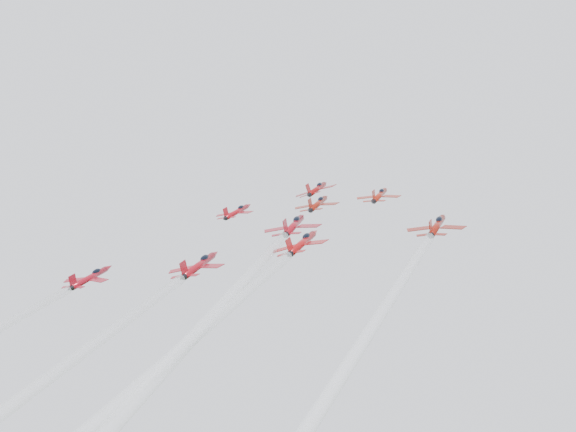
% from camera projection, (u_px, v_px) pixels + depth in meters
% --- Properties ---
extents(jet_lead, '(10.09, 12.63, 8.97)m').
position_uv_depth(jet_lead, '(317.00, 189.00, 145.70)').
color(jet_lead, '#9A0E0E').
extents(jet_row2_left, '(8.98, 11.24, 7.99)m').
position_uv_depth(jet_row2_left, '(237.00, 211.00, 139.16)').
color(jet_row2_left, '#AB1019').
extents(jet_row2_center, '(9.35, 11.71, 8.32)m').
position_uv_depth(jet_row2_center, '(318.00, 203.00, 128.67)').
color(jet_row2_center, maroon).
extents(jet_row2_right, '(8.71, 10.91, 7.75)m').
position_uv_depth(jet_row2_right, '(380.00, 195.00, 123.79)').
color(jet_row2_right, '#A41F0F').
extents(jet_center, '(10.59, 96.02, 65.88)m').
position_uv_depth(jet_center, '(148.00, 359.00, 66.86)').
color(jet_center, '#A10F1B').
extents(jet_rear_right, '(9.49, 86.02, 59.02)m').
position_uv_depth(jet_rear_right, '(158.00, 393.00, 58.22)').
color(jet_rear_right, '#AE1012').
extents(jet_rear_farright, '(8.62, 78.14, 53.61)m').
position_uv_depth(jet_rear_farright, '(391.00, 357.00, 55.19)').
color(jet_rear_farright, maroon).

